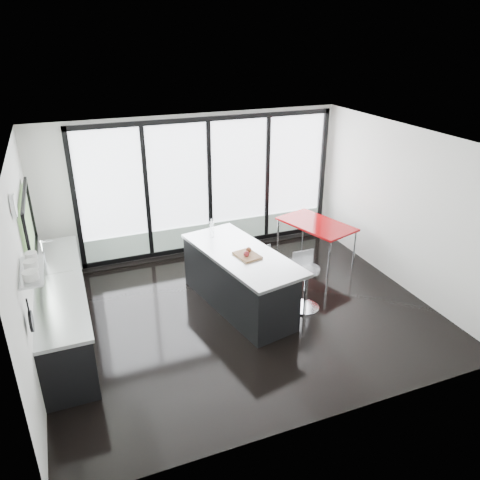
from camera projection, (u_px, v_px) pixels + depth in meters
name	position (u px, v px, depth m)	size (l,w,h in m)	color
floor	(241.00, 312.00, 7.65)	(6.00, 5.00, 0.00)	black
ceiling	(241.00, 141.00, 6.49)	(6.00, 5.00, 0.00)	white
wall_back	(208.00, 191.00, 9.30)	(6.00, 0.09, 2.80)	silver
wall_front	(328.00, 322.00, 4.95)	(6.00, 0.00, 2.80)	silver
wall_left	(27.00, 248.00, 6.23)	(0.26, 5.00, 2.80)	silver
wall_right	(402.00, 208.00, 8.07)	(0.00, 5.00, 2.80)	silver
counter_cabinets	(63.00, 308.00, 6.90)	(0.69, 3.24, 1.36)	black
island	(238.00, 279.00, 7.64)	(1.44, 2.50, 1.25)	black
bar_stool_near	(306.00, 288.00, 7.59)	(0.48, 0.48, 0.76)	silver
bar_stool_far	(270.00, 276.00, 8.06)	(0.41, 0.41, 0.66)	silver
red_table	(315.00, 241.00, 9.23)	(0.83, 1.46, 0.78)	#91080B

